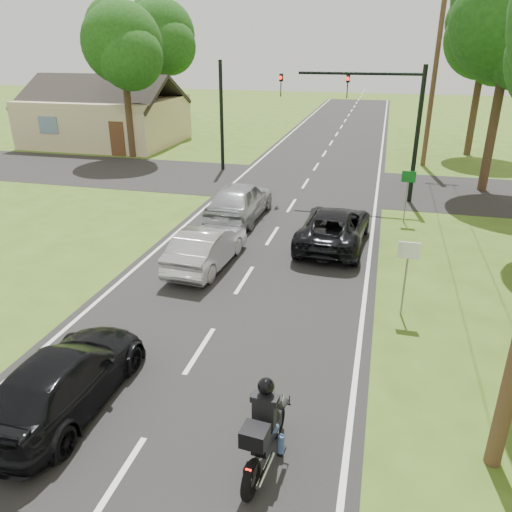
# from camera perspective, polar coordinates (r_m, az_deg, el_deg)

# --- Properties ---
(ground) EXTENTS (140.00, 140.00, 0.00)m
(ground) POSITION_cam_1_polar(r_m,az_deg,el_deg) (12.28, -6.43, -10.69)
(ground) COLOR #3B5919
(ground) RESTS_ON ground
(road) EXTENTS (8.00, 100.00, 0.01)m
(road) POSITION_cam_1_polar(r_m,az_deg,el_deg) (20.98, 3.07, 4.19)
(road) COLOR black
(road) RESTS_ON ground
(cross_road) EXTENTS (60.00, 7.00, 0.01)m
(cross_road) POSITION_cam_1_polar(r_m,az_deg,el_deg) (26.65, 5.67, 8.24)
(cross_road) COLOR black
(cross_road) RESTS_ON ground
(motorcycle_rider) EXTENTS (0.62, 2.09, 1.80)m
(motorcycle_rider) POSITION_cam_1_polar(r_m,az_deg,el_deg) (8.97, 0.93, -19.65)
(motorcycle_rider) COLOR black
(motorcycle_rider) RESTS_ON ground
(dark_suv) EXTENTS (2.47, 4.97, 1.35)m
(dark_suv) POSITION_cam_1_polar(r_m,az_deg,el_deg) (18.29, 8.91, 3.31)
(dark_suv) COLOR black
(dark_suv) RESTS_ON road
(silver_sedan) EXTENTS (1.66, 4.12, 1.33)m
(silver_sedan) POSITION_cam_1_polar(r_m,az_deg,el_deg) (16.36, -5.66, 1.03)
(silver_sedan) COLOR #B7B7BC
(silver_sedan) RESTS_ON road
(silver_suv) EXTENTS (2.03, 4.76, 1.60)m
(silver_suv) POSITION_cam_1_polar(r_m,az_deg,el_deg) (20.82, -1.88, 6.39)
(silver_suv) COLOR #B0B2B8
(silver_suv) RESTS_ON road
(dark_car_behind) EXTENTS (1.77, 4.36, 1.26)m
(dark_car_behind) POSITION_cam_1_polar(r_m,az_deg,el_deg) (10.93, -21.03, -12.95)
(dark_car_behind) COLOR black
(dark_car_behind) RESTS_ON road
(traffic_signal) EXTENTS (6.38, 0.44, 6.00)m
(traffic_signal) POSITION_cam_1_polar(r_m,az_deg,el_deg) (23.63, 13.61, 16.04)
(traffic_signal) COLOR black
(traffic_signal) RESTS_ON ground
(signal_pole_far) EXTENTS (0.20, 0.20, 6.00)m
(signal_pole_far) POSITION_cam_1_polar(r_m,az_deg,el_deg) (29.17, -3.96, 15.59)
(signal_pole_far) COLOR black
(signal_pole_far) RESTS_ON ground
(utility_pole_far) EXTENTS (1.60, 0.28, 10.00)m
(utility_pole_far) POSITION_cam_1_polar(r_m,az_deg,el_deg) (31.62, 19.71, 18.76)
(utility_pole_far) COLOR brown
(utility_pole_far) RESTS_ON ground
(sign_white) EXTENTS (0.55, 0.07, 2.12)m
(sign_white) POSITION_cam_1_polar(r_m,az_deg,el_deg) (13.53, 16.93, -0.55)
(sign_white) COLOR slate
(sign_white) RESTS_ON ground
(sign_green) EXTENTS (0.55, 0.07, 2.12)m
(sign_green) POSITION_cam_1_polar(r_m,az_deg,el_deg) (21.14, 16.97, 7.87)
(sign_green) COLOR slate
(sign_green) RESTS_ON ground
(tree_row_e) EXTENTS (5.28, 5.12, 9.61)m
(tree_row_e) POSITION_cam_1_polar(r_m,az_deg,el_deg) (35.71, 25.25, 21.17)
(tree_row_e) COLOR #332316
(tree_row_e) RESTS_ON ground
(tree_left_near) EXTENTS (5.12, 4.96, 9.22)m
(tree_left_near) POSITION_cam_1_polar(r_m,az_deg,el_deg) (33.14, -14.75, 21.98)
(tree_left_near) COLOR #332316
(tree_left_near) RESTS_ON ground
(tree_left_far) EXTENTS (5.76, 5.58, 10.14)m
(tree_left_far) POSITION_cam_1_polar(r_m,az_deg,el_deg) (42.97, -10.60, 23.22)
(tree_left_far) COLOR #332316
(tree_left_far) RESTS_ON ground
(house) EXTENTS (10.20, 8.00, 4.84)m
(house) POSITION_cam_1_polar(r_m,az_deg,el_deg) (39.23, -16.73, 14.82)
(house) COLOR tan
(house) RESTS_ON ground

